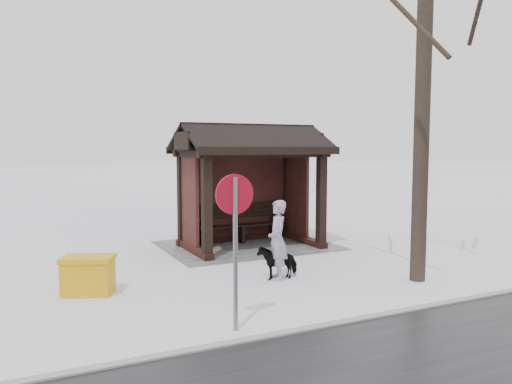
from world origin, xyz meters
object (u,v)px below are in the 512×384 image
at_px(dog, 278,262).
at_px(grit_bin, 88,275).
at_px(bus_shelter, 248,161).
at_px(pedestrian, 278,240).
at_px(road_sign, 235,217).

distance_m(dog, grit_bin, 3.46).
height_order(bus_shelter, pedestrian, bus_shelter).
bearing_deg(grit_bin, bus_shelter, -124.80).
bearing_deg(bus_shelter, road_sign, 63.17).
distance_m(pedestrian, grit_bin, 3.45).
distance_m(pedestrian, dog, 0.45).
bearing_deg(pedestrian, road_sign, -24.13).
bearing_deg(bus_shelter, pedestrian, 74.88).
bearing_deg(grit_bin, dog, -164.28).
height_order(dog, grit_bin, grit_bin).
xyz_separation_m(pedestrian, dog, (-0.04, -0.07, -0.44)).
bearing_deg(grit_bin, pedestrian, -165.52).
relative_size(dog, road_sign, 0.35).
height_order(bus_shelter, grit_bin, bus_shelter).
bearing_deg(dog, grit_bin, -97.03).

